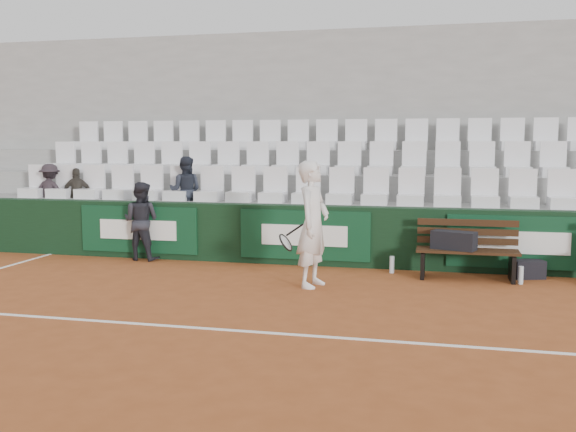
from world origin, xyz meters
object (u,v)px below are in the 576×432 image
(sports_bag_left, at_px, (454,240))
(ball_kid, at_px, (141,221))
(sports_bag_ground, at_px, (528,269))
(spectator_a, at_px, (49,169))
(water_bottle_far, at_px, (521,275))
(tennis_player, at_px, (313,224))
(water_bottle_near, at_px, (392,265))
(spectator_c, at_px, (185,166))
(bench_left, at_px, (467,264))
(spectator_b, at_px, (76,171))

(sports_bag_left, bearing_deg, ball_kid, 175.77)
(sports_bag_ground, distance_m, spectator_a, 8.84)
(water_bottle_far, distance_m, tennis_player, 3.13)
(water_bottle_near, xyz_separation_m, spectator_c, (-3.84, 0.92, 1.49))
(bench_left, height_order, water_bottle_near, bench_left)
(spectator_c, bearing_deg, spectator_b, -9.21)
(water_bottle_near, distance_m, tennis_player, 1.77)
(spectator_b, bearing_deg, spectator_a, -21.19)
(ball_kid, height_order, spectator_a, spectator_a)
(sports_bag_ground, bearing_deg, spectator_c, 171.87)
(sports_bag_left, bearing_deg, water_bottle_near, 166.23)
(sports_bag_left, xyz_separation_m, spectator_a, (-7.57, 1.15, 0.96))
(water_bottle_far, bearing_deg, sports_bag_ground, 71.44)
(spectator_c, bearing_deg, sports_bag_left, 157.24)
(water_bottle_far, height_order, spectator_a, spectator_a)
(bench_left, xyz_separation_m, tennis_player, (-2.17, -1.02, 0.67))
(spectator_b, height_order, spectator_c, spectator_c)
(sports_bag_left, bearing_deg, sports_bag_ground, 15.57)
(sports_bag_ground, relative_size, water_bottle_far, 1.73)
(sports_bag_left, xyz_separation_m, sports_bag_ground, (1.11, 0.31, -0.45))
(sports_bag_left, bearing_deg, spectator_c, 166.45)
(bench_left, bearing_deg, water_bottle_near, 169.73)
(bench_left, distance_m, water_bottle_far, 0.78)
(tennis_player, bearing_deg, water_bottle_near, 49.74)
(sports_bag_ground, distance_m, tennis_player, 3.42)
(tennis_player, relative_size, ball_kid, 1.31)
(water_bottle_far, xyz_separation_m, spectator_b, (-7.95, 1.31, 1.38))
(spectator_a, bearing_deg, ball_kid, 160.49)
(spectator_b, relative_size, spectator_c, 0.82)
(sports_bag_ground, relative_size, spectator_a, 0.42)
(sports_bag_left, bearing_deg, bench_left, 6.55)
(water_bottle_far, height_order, ball_kid, ball_kid)
(bench_left, bearing_deg, sports_bag_left, -173.45)
(bench_left, height_order, spectator_c, spectator_c)
(spectator_a, height_order, spectator_b, spectator_a)
(water_bottle_far, bearing_deg, sports_bag_left, 170.64)
(bench_left, xyz_separation_m, spectator_a, (-7.77, 1.13, 1.32))
(sports_bag_left, height_order, spectator_a, spectator_a)
(sports_bag_ground, height_order, ball_kid, ball_kid)
(water_bottle_near, bearing_deg, spectator_a, 172.09)
(spectator_c, bearing_deg, water_bottle_far, 157.93)
(spectator_a, xyz_separation_m, spectator_c, (2.80, 0.00, 0.08))
(sports_bag_ground, bearing_deg, water_bottle_far, -108.56)
(sports_bag_ground, relative_size, ball_kid, 0.33)
(water_bottle_far, relative_size, tennis_player, 0.15)
(sports_bag_left, distance_m, water_bottle_near, 1.06)
(sports_bag_left, xyz_separation_m, spectator_c, (-4.77, 1.15, 1.04))
(spectator_c, bearing_deg, bench_left, 158.02)
(bench_left, relative_size, sports_bag_ground, 3.29)
(sports_bag_left, height_order, ball_kid, ball_kid)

